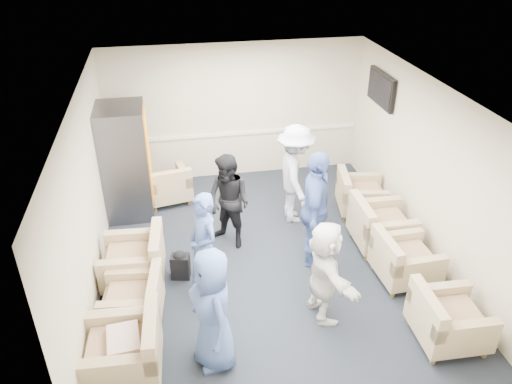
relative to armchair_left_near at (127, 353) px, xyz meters
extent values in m
plane|color=black|center=(2.03, 1.90, -0.35)|extent=(6.00, 6.00, 0.00)
plane|color=silver|center=(2.03, 1.90, 2.35)|extent=(6.00, 6.00, 0.00)
cube|color=#C0B79F|center=(2.03, 4.90, 1.00)|extent=(5.00, 0.02, 2.70)
cube|color=#C0B79F|center=(2.03, -1.10, 1.00)|extent=(5.00, 0.02, 2.70)
cube|color=#C0B79F|center=(-0.47, 1.90, 1.00)|extent=(0.02, 6.00, 2.70)
cube|color=#C0B79F|center=(4.53, 1.90, 1.00)|extent=(0.02, 6.00, 2.70)
cube|color=silver|center=(2.03, 4.88, 0.55)|extent=(4.98, 0.04, 0.06)
cube|color=black|center=(4.47, 3.70, 1.70)|extent=(0.07, 1.00, 0.58)
cube|color=black|center=(4.43, 3.70, 1.70)|extent=(0.01, 0.92, 0.50)
cube|color=#52535A|center=(4.51, 3.70, 1.55)|extent=(0.04, 0.10, 0.25)
cube|color=tan|center=(-0.06, 0.00, -0.08)|extent=(0.93, 0.93, 0.29)
cube|color=#926E50|center=(-0.06, 0.00, 0.12)|extent=(0.65, 0.61, 0.10)
cube|color=tan|center=(0.31, -0.02, 0.27)|extent=(0.19, 0.90, 0.42)
cube|color=tan|center=(0.03, 0.94, -0.12)|extent=(0.85, 0.85, 0.25)
cube|color=#926E50|center=(0.03, 0.94, 0.05)|extent=(0.58, 0.55, 0.09)
cube|color=tan|center=(0.35, 0.90, 0.18)|extent=(0.21, 0.77, 0.36)
cube|color=tan|center=(0.02, 1.75, -0.09)|extent=(0.93, 0.93, 0.29)
cube|color=#926E50|center=(0.02, 1.75, 0.11)|extent=(0.64, 0.60, 0.10)
cube|color=tan|center=(0.39, 1.72, 0.26)|extent=(0.20, 0.88, 0.41)
cube|color=tan|center=(3.95, -0.19, -0.10)|extent=(0.85, 0.85, 0.27)
cube|color=#926E50|center=(3.95, -0.19, 0.08)|extent=(0.59, 0.55, 0.10)
cube|color=tan|center=(3.61, -0.18, 0.23)|extent=(0.16, 0.83, 0.39)
cube|color=tan|center=(3.95, 1.05, -0.10)|extent=(0.85, 0.85, 0.27)
cube|color=#926E50|center=(3.95, 1.05, 0.08)|extent=(0.59, 0.55, 0.10)
cube|color=tan|center=(3.61, 1.04, 0.23)|extent=(0.17, 0.83, 0.39)
cube|color=tan|center=(3.95, 1.94, -0.08)|extent=(0.90, 0.90, 0.29)
cube|color=#926E50|center=(3.95, 1.94, 0.11)|extent=(0.62, 0.58, 0.10)
cube|color=tan|center=(3.58, 1.95, 0.27)|extent=(0.16, 0.89, 0.42)
cube|color=tan|center=(4.01, 2.99, -0.11)|extent=(0.93, 0.93, 0.27)
cube|color=#926E50|center=(4.01, 2.99, 0.07)|extent=(0.64, 0.61, 0.09)
cube|color=tan|center=(3.68, 3.05, 0.21)|extent=(0.27, 0.82, 0.38)
cube|color=tan|center=(0.59, 4.05, -0.11)|extent=(0.93, 0.93, 0.26)
cube|color=#926E50|center=(0.59, 4.05, 0.06)|extent=(0.61, 0.64, 0.09)
cube|color=tan|center=(0.66, 3.73, 0.20)|extent=(0.80, 0.28, 0.37)
cube|color=#52535A|center=(-0.07, 3.77, 0.64)|extent=(0.79, 0.95, 2.00)
cube|color=#FF5605|center=(0.33, 3.77, 0.74)|extent=(0.02, 0.80, 1.60)
cube|color=black|center=(0.33, 3.77, -0.09)|extent=(0.02, 0.47, 0.13)
cube|color=black|center=(0.70, 1.70, -0.16)|extent=(0.31, 0.25, 0.39)
sphere|color=black|center=(0.70, 1.70, 0.01)|extent=(0.19, 0.19, 0.19)
cube|color=beige|center=(-0.01, 0.00, 0.18)|extent=(0.40, 0.50, 0.14)
imported|color=#425B9E|center=(1.02, 0.03, 0.45)|extent=(0.69, 0.89, 1.61)
imported|color=#425B9E|center=(1.04, 1.32, 0.44)|extent=(0.58, 0.68, 1.59)
imported|color=black|center=(1.54, 2.42, 0.44)|extent=(0.96, 0.97, 1.58)
imported|color=silver|center=(2.76, 2.97, 0.53)|extent=(0.71, 1.17, 1.76)
imported|color=#425B9E|center=(2.73, 1.70, 0.58)|extent=(0.78, 1.19, 1.87)
imported|color=silver|center=(2.53, 0.56, 0.37)|extent=(0.54, 1.38, 1.46)
camera|label=1|loc=(0.71, -4.29, 4.45)|focal=35.00mm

